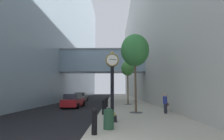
{
  "coord_description": "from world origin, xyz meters",
  "views": [
    {
      "loc": [
        1.32,
        -4.76,
        2.03
      ],
      "look_at": [
        0.96,
        18.16,
        4.93
      ],
      "focal_mm": 25.78,
      "sensor_mm": 36.0,
      "label": 1
    }
  ],
  "objects": [
    {
      "name": "sidewalk_right",
      "position": [
        3.2,
        30.0,
        0.07
      ],
      "size": [
        6.39,
        80.0,
        0.14
      ],
      "primitive_type": "cube",
      "color": "#ADA593",
      "rests_on": "ground"
    },
    {
      "name": "street_clock",
      "position": [
        1.17,
        5.35,
        2.54
      ],
      "size": [
        0.84,
        0.55,
        4.37
      ],
      "color": "black",
      "rests_on": "sidewalk_right"
    },
    {
      "name": "pedestrian_walking",
      "position": [
        5.54,
        8.9,
        0.99
      ],
      "size": [
        0.51,
        0.43,
        1.62
      ],
      "color": "#23232D",
      "rests_on": "sidewalk_right"
    },
    {
      "name": "building_block_left",
      "position": [
        -12.35,
        29.95,
        18.78
      ],
      "size": [
        23.63,
        80.0,
        37.73
      ],
      "color": "#93A8B7",
      "rests_on": "ground"
    },
    {
      "name": "bollard_nearest",
      "position": [
        0.45,
        2.42,
        0.73
      ],
      "size": [
        0.26,
        0.26,
        1.12
      ],
      "color": "black",
      "rests_on": "sidewalk_right"
    },
    {
      "name": "ground_plane",
      "position": [
        0.0,
        27.0,
        0.0
      ],
      "size": [
        110.0,
        110.0,
        0.0
      ],
      "primitive_type": "plane",
      "color": "black",
      "rests_on": "ground"
    },
    {
      "name": "bollard_fifth",
      "position": [
        0.45,
        13.97,
        0.73
      ],
      "size": [
        0.26,
        0.26,
        1.12
      ],
      "color": "black",
      "rests_on": "sidewalk_right"
    },
    {
      "name": "street_tree_mid_near",
      "position": [
        3.15,
        17.47,
        5.01
      ],
      "size": [
        1.81,
        1.81,
        5.98
      ],
      "color": "#333335",
      "rests_on": "sidewalk_right"
    },
    {
      "name": "car_grey_near",
      "position": [
        -4.96,
        25.46,
        0.79
      ],
      "size": [
        2.15,
        4.55,
        1.62
      ],
      "color": "slate",
      "rests_on": "ground"
    },
    {
      "name": "bollard_fourth",
      "position": [
        0.45,
        11.08,
        0.73
      ],
      "size": [
        0.26,
        0.26,
        1.12
      ],
      "color": "black",
      "rests_on": "sidewalk_right"
    },
    {
      "name": "trash_bin",
      "position": [
        1.03,
        3.45,
        0.68
      ],
      "size": [
        0.53,
        0.53,
        1.05
      ],
      "color": "#234C33",
      "rests_on": "sidewalk_right"
    },
    {
      "name": "street_tree_near",
      "position": [
        3.15,
        9.36,
        5.58
      ],
      "size": [
        2.51,
        2.51,
        6.92
      ],
      "color": "#333335",
      "rests_on": "sidewalk_right"
    },
    {
      "name": "bollard_third",
      "position": [
        0.45,
        8.2,
        0.73
      ],
      "size": [
        0.26,
        0.26,
        1.12
      ],
      "color": "black",
      "rests_on": "sidewalk_right"
    },
    {
      "name": "building_block_right",
      "position": [
        10.89,
        30.0,
        14.78
      ],
      "size": [
        9.0,
        80.0,
        29.56
      ],
      "color": "#B7B2A8",
      "rests_on": "ground"
    },
    {
      "name": "car_red_mid",
      "position": [
        -3.61,
        14.76,
        0.79
      ],
      "size": [
        2.12,
        4.46,
        1.61
      ],
      "color": "#AD191E",
      "rests_on": "ground"
    }
  ]
}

